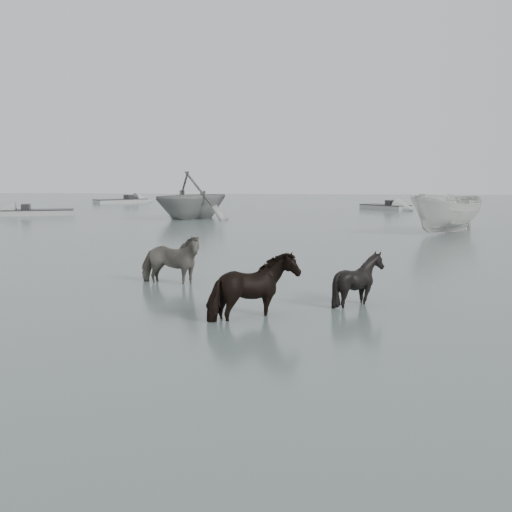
% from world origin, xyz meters
% --- Properties ---
extents(ground, '(140.00, 140.00, 0.00)m').
position_xyz_m(ground, '(0.00, 0.00, 0.00)').
color(ground, '#4B5955').
rests_on(ground, ground).
extents(pony_pinto, '(1.89, 1.12, 1.50)m').
position_xyz_m(pony_pinto, '(-0.86, 3.36, 0.75)').
color(pony_pinto, black).
rests_on(pony_pinto, ground).
extents(pony_dark, '(1.85, 1.96, 1.55)m').
position_xyz_m(pony_dark, '(1.70, -0.35, 0.78)').
color(pony_dark, black).
rests_on(pony_dark, ground).
extents(pony_black, '(1.27, 1.14, 1.35)m').
position_xyz_m(pony_black, '(3.78, 1.27, 0.68)').
color(pony_black, black).
rests_on(pony_black, ground).
extents(rowboat_trail, '(7.34, 7.51, 3.01)m').
position_xyz_m(rowboat_trail, '(-4.90, 26.14, 1.50)').
color(rowboat_trail, '#939693').
rests_on(rowboat_trail, ground).
extents(boat_small, '(4.87, 5.17, 2.00)m').
position_xyz_m(boat_small, '(8.82, 18.23, 1.00)').
color(boat_small, silver).
rests_on(boat_small, ground).
extents(skiff_outer, '(6.45, 3.58, 0.75)m').
position_xyz_m(skiff_outer, '(-15.61, 27.96, 0.38)').
color(skiff_outer, '#B1B0AC').
rests_on(skiff_outer, ground).
extents(skiff_mid, '(4.83, 4.74, 0.75)m').
position_xyz_m(skiff_mid, '(7.74, 36.52, 0.38)').
color(skiff_mid, '#989A98').
rests_on(skiff_mid, ground).
extents(skiff_far, '(5.87, 5.71, 0.75)m').
position_xyz_m(skiff_far, '(-15.19, 44.20, 0.38)').
color(skiff_far, '#A9ACA9').
rests_on(skiff_far, ground).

